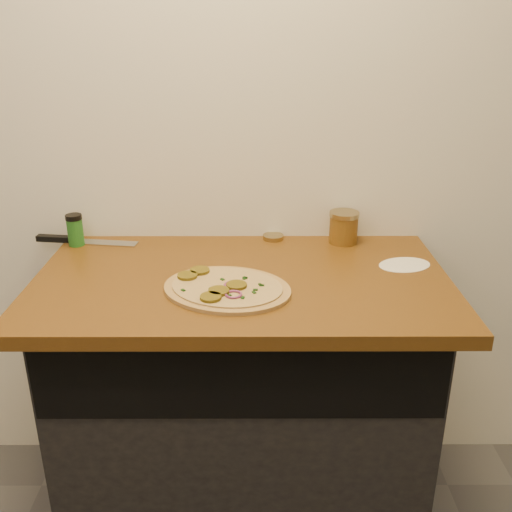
{
  "coord_description": "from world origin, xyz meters",
  "views": [
    {
      "loc": [
        0.04,
        -0.09,
        1.58
      ],
      "look_at": [
        0.04,
        1.45,
        0.95
      ],
      "focal_mm": 40.0,
      "sensor_mm": 36.0,
      "label": 1
    }
  ],
  "objects_px": {
    "pizza": "(226,288)",
    "spice_shaker": "(75,230)",
    "salsa_jar": "(344,227)",
    "chefs_knife": "(78,241)"
  },
  "relations": [
    {
      "from": "pizza",
      "to": "spice_shaker",
      "type": "distance_m",
      "value": 0.62
    },
    {
      "from": "pizza",
      "to": "salsa_jar",
      "type": "relative_size",
      "value": 4.17
    },
    {
      "from": "spice_shaker",
      "to": "pizza",
      "type": "bearing_deg",
      "value": -34.37
    },
    {
      "from": "spice_shaker",
      "to": "salsa_jar",
      "type": "bearing_deg",
      "value": 1.51
    },
    {
      "from": "chefs_knife",
      "to": "salsa_jar",
      "type": "relative_size",
      "value": 3.27
    },
    {
      "from": "salsa_jar",
      "to": "spice_shaker",
      "type": "xyz_separation_m",
      "value": [
        -0.88,
        -0.02,
        -0.0
      ]
    },
    {
      "from": "chefs_knife",
      "to": "salsa_jar",
      "type": "height_order",
      "value": "salsa_jar"
    },
    {
      "from": "pizza",
      "to": "salsa_jar",
      "type": "bearing_deg",
      "value": 44.88
    },
    {
      "from": "chefs_knife",
      "to": "spice_shaker",
      "type": "relative_size",
      "value": 3.3
    },
    {
      "from": "salsa_jar",
      "to": "pizza",
      "type": "bearing_deg",
      "value": -135.12
    }
  ]
}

